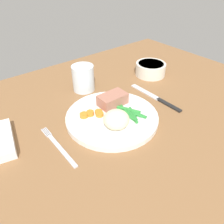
{
  "coord_description": "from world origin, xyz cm",
  "views": [
    {
      "loc": [
        -31.38,
        -36.84,
        39.91
      ],
      "look_at": [
        -0.83,
        1.04,
        4.6
      ],
      "focal_mm": 35.16,
      "sensor_mm": 36.0,
      "label": 1
    }
  ],
  "objects_px": {
    "water_glass": "(83,80)",
    "dinner_plate": "(112,117)",
    "knife": "(156,98)",
    "salad_bowl": "(151,68)",
    "meat_portion": "(113,100)",
    "fork": "(58,146)"
  },
  "relations": [
    {
      "from": "dinner_plate",
      "to": "water_glass",
      "type": "xyz_separation_m",
      "value": [
        0.03,
        0.19,
        0.03
      ]
    },
    {
      "from": "meat_portion",
      "to": "fork",
      "type": "bearing_deg",
      "value": -168.07
    },
    {
      "from": "salad_bowl",
      "to": "knife",
      "type": "bearing_deg",
      "value": -130.35
    },
    {
      "from": "dinner_plate",
      "to": "salad_bowl",
      "type": "xyz_separation_m",
      "value": [
        0.29,
        0.13,
        0.02
      ]
    },
    {
      "from": "dinner_plate",
      "to": "fork",
      "type": "height_order",
      "value": "dinner_plate"
    },
    {
      "from": "knife",
      "to": "salad_bowl",
      "type": "height_order",
      "value": "salad_bowl"
    },
    {
      "from": "knife",
      "to": "salad_bowl",
      "type": "relative_size",
      "value": 1.84
    },
    {
      "from": "dinner_plate",
      "to": "meat_portion",
      "type": "distance_m",
      "value": 0.06
    },
    {
      "from": "meat_portion",
      "to": "knife",
      "type": "relative_size",
      "value": 0.4
    },
    {
      "from": "salad_bowl",
      "to": "fork",
      "type": "bearing_deg",
      "value": -164.19
    },
    {
      "from": "meat_portion",
      "to": "salad_bowl",
      "type": "height_order",
      "value": "meat_portion"
    },
    {
      "from": "water_glass",
      "to": "fork",
      "type": "bearing_deg",
      "value": -135.9
    },
    {
      "from": "water_glass",
      "to": "dinner_plate",
      "type": "bearing_deg",
      "value": -99.37
    },
    {
      "from": "fork",
      "to": "salad_bowl",
      "type": "relative_size",
      "value": 1.49
    },
    {
      "from": "fork",
      "to": "dinner_plate",
      "type": "bearing_deg",
      "value": -0.51
    },
    {
      "from": "dinner_plate",
      "to": "fork",
      "type": "distance_m",
      "value": 0.17
    },
    {
      "from": "meat_portion",
      "to": "fork",
      "type": "xyz_separation_m",
      "value": [
        -0.2,
        -0.04,
        -0.03
      ]
    },
    {
      "from": "meat_portion",
      "to": "dinner_plate",
      "type": "bearing_deg",
      "value": -130.6
    },
    {
      "from": "dinner_plate",
      "to": "knife",
      "type": "relative_size",
      "value": 1.25
    },
    {
      "from": "water_glass",
      "to": "salad_bowl",
      "type": "height_order",
      "value": "water_glass"
    },
    {
      "from": "meat_portion",
      "to": "knife",
      "type": "distance_m",
      "value": 0.15
    },
    {
      "from": "knife",
      "to": "water_glass",
      "type": "xyz_separation_m",
      "value": [
        -0.15,
        0.19,
        0.04
      ]
    }
  ]
}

